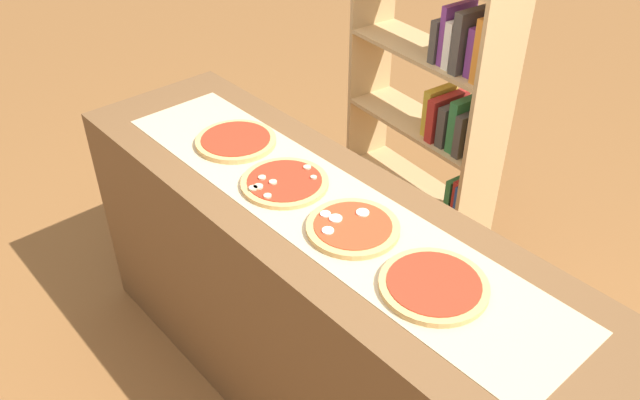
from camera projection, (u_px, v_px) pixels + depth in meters
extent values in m
plane|color=brown|center=(320.00, 394.00, 2.60)|extent=(12.00, 12.00, 0.00)
cube|color=brown|center=(320.00, 311.00, 2.32)|extent=(2.16, 0.61, 0.95)
cube|color=tan|center=(320.00, 205.00, 2.05)|extent=(1.78, 0.38, 0.00)
cylinder|color=tan|center=(236.00, 141.00, 2.35)|extent=(0.29, 0.29, 0.02)
cylinder|color=red|center=(236.00, 138.00, 2.34)|extent=(0.25, 0.25, 0.00)
cylinder|color=tan|center=(285.00, 183.00, 2.13)|extent=(0.29, 0.29, 0.02)
cylinder|color=red|center=(285.00, 180.00, 2.13)|extent=(0.25, 0.25, 0.00)
cylinder|color=#C6B28E|center=(253.00, 188.00, 2.08)|extent=(0.03, 0.03, 0.01)
cylinder|color=#C6B28E|center=(267.00, 196.00, 2.05)|extent=(0.03, 0.03, 0.01)
cylinder|color=#C6B28E|center=(307.00, 167.00, 2.18)|extent=(0.03, 0.03, 0.01)
cylinder|color=#C6B28E|center=(262.00, 178.00, 2.13)|extent=(0.03, 0.03, 0.01)
cylinder|color=#C6B28E|center=(314.00, 177.00, 2.13)|extent=(0.02, 0.02, 0.01)
cylinder|color=#C6B28E|center=(273.00, 182.00, 2.11)|extent=(0.03, 0.03, 0.01)
cylinder|color=#C6B28E|center=(258.00, 187.00, 2.09)|extent=(0.03, 0.03, 0.01)
cylinder|color=tan|center=(353.00, 228.00, 1.94)|extent=(0.28, 0.28, 0.02)
cylinder|color=red|center=(353.00, 225.00, 1.93)|extent=(0.24, 0.24, 0.00)
cylinder|color=#EFE5CC|center=(328.00, 231.00, 1.90)|extent=(0.04, 0.04, 0.00)
cylinder|color=#EFE5CC|center=(336.00, 218.00, 1.95)|extent=(0.04, 0.04, 0.00)
cylinder|color=#EFE5CC|center=(363.00, 213.00, 1.97)|extent=(0.04, 0.04, 0.00)
cylinder|color=#EFE5CC|center=(325.00, 214.00, 1.97)|extent=(0.03, 0.03, 0.00)
cylinder|color=tan|center=(434.00, 285.00, 1.73)|extent=(0.30, 0.30, 0.02)
cylinder|color=red|center=(434.00, 283.00, 1.73)|extent=(0.25, 0.25, 0.00)
cube|color=tan|center=(484.00, 161.00, 2.70)|extent=(0.05, 0.25, 1.42)
cube|color=tan|center=(369.00, 93.00, 3.21)|extent=(0.05, 0.25, 1.42)
cube|color=tan|center=(409.00, 242.00, 3.37)|extent=(0.77, 0.33, 0.02)
cube|color=#753384|center=(460.00, 261.00, 3.07)|extent=(0.05, 0.15, 0.21)
cube|color=silver|center=(453.00, 252.00, 3.09)|extent=(0.06, 0.20, 0.26)
cube|color=#47423D|center=(446.00, 250.00, 3.13)|extent=(0.05, 0.15, 0.23)
cube|color=#753384|center=(440.00, 245.00, 3.16)|extent=(0.05, 0.21, 0.22)
cube|color=#234799|center=(434.00, 246.00, 3.20)|extent=(0.05, 0.16, 0.17)
cube|color=tan|center=(415.00, 187.00, 3.16)|extent=(0.77, 0.33, 0.02)
cube|color=#234799|center=(470.00, 202.00, 2.86)|extent=(0.05, 0.20, 0.22)
cube|color=#B22823|center=(465.00, 198.00, 2.89)|extent=(0.05, 0.14, 0.21)
cube|color=#2D753D|center=(458.00, 195.00, 2.92)|extent=(0.05, 0.15, 0.20)
cube|color=tan|center=(421.00, 124.00, 2.96)|extent=(0.77, 0.33, 0.02)
cube|color=gold|center=(482.00, 134.00, 2.66)|extent=(0.05, 0.15, 0.21)
cube|color=#47423D|center=(474.00, 131.00, 2.70)|extent=(0.06, 0.20, 0.19)
cube|color=#2D753D|center=(467.00, 123.00, 2.71)|extent=(0.06, 0.19, 0.23)
cube|color=#47423D|center=(456.00, 123.00, 2.76)|extent=(0.06, 0.20, 0.18)
cube|color=#B22823|center=(447.00, 116.00, 2.80)|extent=(0.07, 0.21, 0.20)
cube|color=gold|center=(439.00, 110.00, 2.83)|extent=(0.06, 0.17, 0.21)
cube|color=tan|center=(429.00, 52.00, 2.75)|extent=(0.77, 0.33, 0.02)
cube|color=orange|center=(495.00, 48.00, 2.45)|extent=(0.06, 0.20, 0.25)
cube|color=#753384|center=(483.00, 50.00, 2.50)|extent=(0.06, 0.16, 0.20)
cube|color=#47423D|center=(474.00, 39.00, 2.52)|extent=(0.06, 0.21, 0.25)
cube|color=silver|center=(463.00, 42.00, 2.57)|extent=(0.06, 0.19, 0.19)
cube|color=#753384|center=(457.00, 33.00, 2.58)|extent=(0.05, 0.17, 0.24)
cube|color=#47423D|center=(449.00, 38.00, 2.63)|extent=(0.06, 0.19, 0.18)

